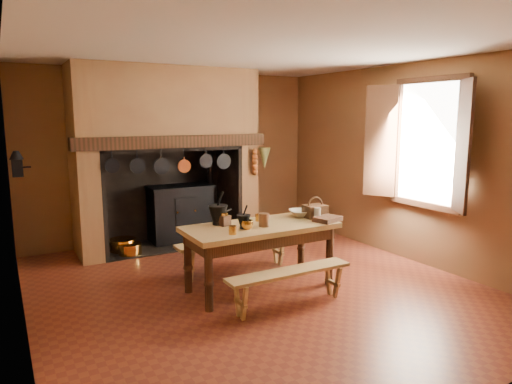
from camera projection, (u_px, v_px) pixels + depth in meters
floor at (255, 287)px, 5.57m from camera, size 5.50×5.50×0.00m
ceiling at (255, 49)px, 5.11m from camera, size 5.50×5.50×0.00m
back_wall at (175, 156)px, 7.70m from camera, size 5.00×0.02×2.80m
wall_left at (15, 190)px, 4.12m from camera, size 0.02×5.50×2.80m
wall_right at (407, 163)px, 6.55m from camera, size 0.02×5.50×2.80m
wall_front at (462, 219)px, 2.98m from camera, size 5.00×0.02×2.80m
chimney_breast at (166, 132)px, 7.11m from camera, size 2.95×0.96×2.80m
iron_range at (181, 212)px, 7.57m from camera, size 1.12×0.55×1.60m
hearth_pans at (124, 247)px, 6.95m from camera, size 0.51×0.62×0.20m
hanging_pans at (175, 164)px, 6.73m from camera, size 1.92×0.29×0.27m
onion_string at (255, 162)px, 7.37m from camera, size 0.12×0.10×0.46m
herb_bunch at (264, 158)px, 7.45m from camera, size 0.20×0.20×0.35m
window at (423, 144)px, 6.09m from camera, size 0.39×1.75×1.76m
wall_coffee_mill at (17, 162)px, 5.48m from camera, size 0.23×0.16×0.31m
work_table at (261, 235)px, 5.43m from camera, size 1.82×0.81×0.79m
bench_front at (289, 279)px, 4.95m from camera, size 1.47×0.26×0.41m
bench_back at (236, 247)px, 6.04m from camera, size 1.64×0.29×0.46m
mortar_large at (218, 214)px, 5.39m from camera, size 0.23×0.23×0.40m
mortar_small at (244, 221)px, 5.22m from camera, size 0.16×0.16×0.27m
coffee_grinder at (224, 219)px, 5.36m from camera, size 0.18×0.15×0.19m
brass_mug_a at (233, 230)px, 4.96m from camera, size 0.10×0.10×0.10m
brass_mug_b at (258, 218)px, 5.59m from camera, size 0.10×0.10×0.09m
mixing_bowl at (302, 213)px, 5.88m from camera, size 0.41×0.41×0.08m
stoneware_crock at (264, 220)px, 5.32m from camera, size 0.17×0.17×0.16m
glass_jar at (317, 214)px, 5.67m from camera, size 0.09×0.09×0.15m
wicker_basket at (315, 210)px, 5.80m from camera, size 0.29×0.21×0.27m
wooden_tray at (327, 219)px, 5.59m from camera, size 0.38×0.32×0.06m
brass_cup at (247, 225)px, 5.18m from camera, size 0.18×0.18×0.11m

